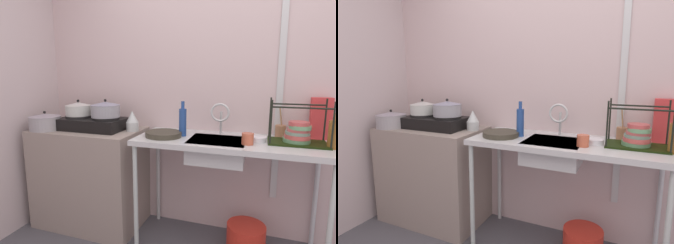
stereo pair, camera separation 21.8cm
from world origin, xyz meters
The scene contains 20 objects.
wall_back centered at (0.00, 1.50, 1.22)m, with size 4.43×0.10×2.44m, color beige.
wall_metal_strip centered at (0.36, 1.44, 1.34)m, with size 0.05×0.01×1.96m, color silver.
counter_concrete centered at (-1.25, 1.16, 0.45)m, with size 0.96×0.57×0.90m, color gray.
counter_sink centered at (0.00, 1.16, 0.83)m, with size 1.42×0.57×0.90m.
stove centered at (-1.21, 1.16, 0.96)m, with size 0.59×0.34×0.12m.
pot_on_left_burner centered at (-1.35, 1.16, 1.09)m, with size 0.23×0.23×0.14m.
pot_on_right_burner centered at (-1.07, 1.16, 1.09)m, with size 0.26×0.26×0.16m.
pot_beside_stove centered at (-1.60, 1.01, 0.98)m, with size 0.27×0.27×0.17m.
percolator centered at (-0.84, 1.22, 0.99)m, with size 0.11×0.11×0.18m.
sink_basin centered at (-0.08, 1.12, 0.82)m, with size 0.42×0.37×0.16m, color silver.
faucet centered at (-0.09, 1.28, 1.08)m, with size 0.15×0.09×0.26m.
frying_pan centered at (-0.50, 1.09, 0.92)m, with size 0.29×0.29×0.04m, color #383429.
dish_rack centered at (0.48, 1.19, 0.97)m, with size 0.39×0.25×0.32m.
cup_by_rack centered at (0.14, 1.05, 0.94)m, with size 0.08×0.08×0.08m, color #C45D3F.
small_bowl_on_drainboard centered at (0.21, 1.16, 0.92)m, with size 0.12×0.12×0.04m, color white.
bottle_by_sink centered at (-0.36, 1.17, 1.02)m, with size 0.06×0.06×0.28m.
bottle_by_rack centered at (0.69, 1.13, 1.00)m, with size 0.08×0.08×0.24m.
cereal_box centered at (0.65, 1.40, 1.06)m, with size 0.15×0.06×0.32m, color #D53839.
utensil_jar centered at (0.38, 1.39, 0.95)m, with size 0.08×0.08×0.22m.
bucket_on_floor centered at (0.16, 1.15, 0.12)m, with size 0.30×0.30×0.23m, color red.
Camera 1 is at (0.21, -0.87, 1.38)m, focal length 28.78 mm.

